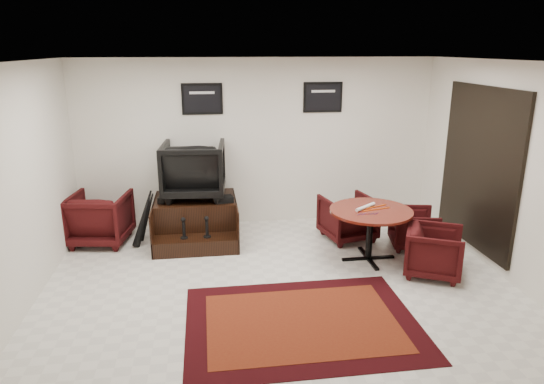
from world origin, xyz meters
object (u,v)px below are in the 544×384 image
at_px(table_chair_back, 348,215).
at_px(shine_podium, 196,220).
at_px(meeting_table, 371,216).
at_px(shine_chair, 194,167).
at_px(table_chair_corner, 434,249).
at_px(armchair_side, 100,216).
at_px(table_chair_window, 414,227).

bearing_deg(table_chair_back, shine_podium, -20.59).
height_order(meeting_table, table_chair_back, table_chair_back).
xyz_separation_m(shine_chair, table_chair_corner, (3.17, -1.89, -0.78)).
relative_size(shine_podium, table_chair_corner, 1.80).
height_order(armchair_side, table_chair_back, armchair_side).
bearing_deg(table_chair_window, armchair_side, 91.41).
height_order(shine_podium, table_chair_back, table_chair_back).
height_order(shine_podium, armchair_side, armchair_side).
bearing_deg(meeting_table, table_chair_window, 22.60).
relative_size(table_chair_window, table_chair_corner, 0.91).
bearing_deg(armchair_side, shine_podium, -172.47).
xyz_separation_m(shine_chair, table_chair_back, (2.40, -0.47, -0.76)).
distance_m(shine_chair, table_chair_window, 3.53).
xyz_separation_m(shine_podium, table_chair_back, (2.40, -0.34, 0.08)).
bearing_deg(armchair_side, table_chair_back, -176.40).
relative_size(shine_podium, meeting_table, 1.13).
bearing_deg(shine_chair, table_chair_window, 168.25).
height_order(shine_chair, table_chair_back, shine_chair).
bearing_deg(shine_chair, armchair_side, 8.18).
distance_m(armchair_side, table_chair_window, 4.85).
bearing_deg(shine_podium, table_chair_back, -8.01).
height_order(armchair_side, meeting_table, armchair_side).
xyz_separation_m(meeting_table, table_chair_corner, (0.70, -0.59, -0.30)).
bearing_deg(table_chair_back, meeting_table, 82.59).
bearing_deg(meeting_table, table_chair_corner, -39.99).
bearing_deg(table_chair_window, table_chair_back, 73.28).
xyz_separation_m(shine_podium, shine_chair, (0.00, 0.14, 0.84)).
bearing_deg(table_chair_window, shine_podium, 87.68).
distance_m(shine_podium, armchair_side, 1.48).
bearing_deg(shine_podium, shine_chair, 90.00).
bearing_deg(shine_chair, table_chair_back, 173.32).
xyz_separation_m(armchair_side, meeting_table, (3.94, -1.21, 0.23)).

